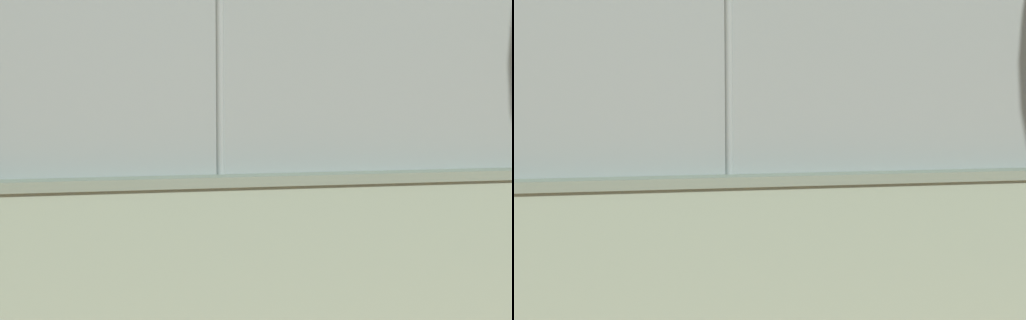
{
  "view_description": "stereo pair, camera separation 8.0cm",
  "coord_description": "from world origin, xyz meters",
  "views": [
    {
      "loc": [
        0.43,
        14.19,
        2.3
      ],
      "look_at": [
        -1.78,
        3.82,
        1.26
      ],
      "focal_mm": 46.74,
      "sensor_mm": 36.0,
      "label": 1
    },
    {
      "loc": [
        0.35,
        14.21,
        2.3
      ],
      "look_at": [
        -1.78,
        3.82,
        1.26
      ],
      "focal_mm": 46.74,
      "sensor_mm": 36.0,
      "label": 2
    }
  ],
  "objects": [
    {
      "name": "ground_plane",
      "position": [
        0.0,
        0.0,
        0.0
      ],
      "size": [
        260.0,
        260.0,
        0.0
      ],
      "primitive_type": "plane",
      "color": "#B27247"
    },
    {
      "name": "sports_ball",
      "position": [
        1.97,
        -0.49,
        0.1
      ],
      "size": [
        0.2,
        0.2,
        0.2
      ],
      "primitive_type": "sphere",
      "color": "#3399D8",
      "rests_on": "ground_plane"
    },
    {
      "name": "fence_panel_on_wall",
      "position": [
        -1.97,
        9.05,
        2.68
      ],
      "size": [
        28.54,
        0.47,
        2.01
      ],
      "color": "slate",
      "rests_on": "perimeter_wall"
    },
    {
      "name": "perimeter_wall",
      "position": [
        -1.97,
        9.05,
        0.84
      ],
      "size": [
        29.06,
        0.86,
        1.68
      ],
      "color": "slate",
      "rests_on": "ground_plane"
    },
    {
      "name": "spare_ball_by_wall",
      "position": [
        -1.04,
        7.4,
        0.04
      ],
      "size": [
        0.09,
        0.09,
        0.09
      ],
      "primitive_type": "sphere",
      "color": "white",
      "rests_on": "ground_plane"
    },
    {
      "name": "player_baseline_waiting",
      "position": [
        -5.79,
        0.39,
        1.02
      ],
      "size": [
        0.71,
        1.03,
        1.72
      ],
      "color": "black",
      "rests_on": "ground_plane"
    },
    {
      "name": "player_at_service_line",
      "position": [
        2.39,
        -1.52,
        0.89
      ],
      "size": [
        0.67,
        1.09,
        1.51
      ],
      "color": "navy",
      "rests_on": "ground_plane"
    }
  ]
}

